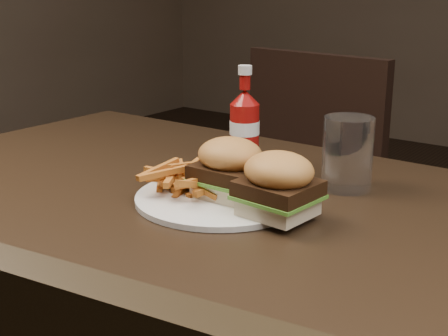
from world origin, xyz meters
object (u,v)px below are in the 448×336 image
Objects in this scene: plate at (220,198)px; ketchup_bottle at (244,133)px; chair_far at (350,210)px; dining_table at (186,210)px; tumbler at (347,156)px.

ketchup_bottle reaches higher than plate.
chair_far is 0.96m from plate.
dining_table is 0.27m from tumbler.
ketchup_bottle is at bearing 176.93° from tumbler.
chair_far is at bearing 113.90° from tumbler.
tumbler is (0.18, 0.19, 0.08)m from dining_table.
dining_table is at bearing -81.64° from ketchup_bottle.
plate reaches higher than dining_table.
plate is at bearing -65.67° from ketchup_bottle.
tumbler reaches higher than chair_far.
dining_table is 0.22m from ketchup_bottle.
ketchup_bottle is 0.84× the size of tumbler.
tumbler is (0.21, -0.01, -0.01)m from ketchup_bottle.
dining_table is at bearing -159.34° from plate.
ketchup_bottle reaches higher than dining_table.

